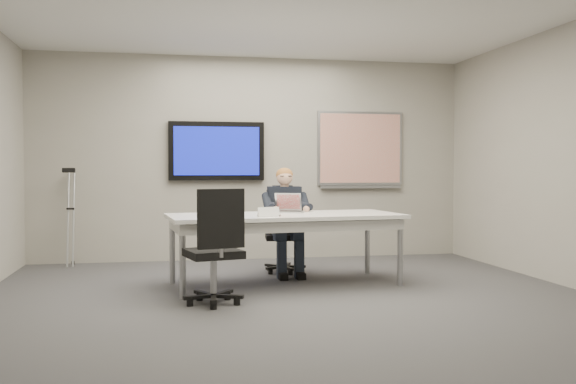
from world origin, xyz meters
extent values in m
cube|color=#3C3C3F|center=(0.00, 0.00, 0.00)|extent=(6.00, 6.00, 0.02)
cube|color=silver|center=(0.00, 0.00, 2.80)|extent=(6.00, 6.00, 0.02)
cube|color=#99968B|center=(0.00, 3.00, 1.40)|extent=(6.00, 0.02, 2.80)
cube|color=#99968B|center=(0.00, -3.00, 1.40)|extent=(6.00, 0.02, 2.80)
cube|color=white|center=(0.08, 0.94, 0.75)|extent=(2.58, 1.28, 0.04)
cube|color=silver|center=(0.08, 0.94, 0.66)|extent=(2.46, 1.17, 0.10)
cylinder|color=gray|center=(-1.03, 0.39, 0.36)|extent=(0.06, 0.06, 0.72)
cylinder|color=gray|center=(1.28, 0.63, 0.36)|extent=(0.06, 0.06, 0.72)
cylinder|color=gray|center=(-1.12, 1.25, 0.36)|extent=(0.06, 0.06, 0.72)
cylinder|color=gray|center=(1.19, 1.49, 0.36)|extent=(0.06, 0.06, 0.72)
cube|color=black|center=(-0.50, 2.95, 1.50)|extent=(1.30, 0.08, 0.80)
cube|color=navy|center=(-0.50, 2.90, 1.50)|extent=(1.16, 0.01, 0.66)
cube|color=gray|center=(1.55, 2.98, 1.55)|extent=(1.25, 0.04, 1.05)
cube|color=silver|center=(1.55, 2.95, 1.55)|extent=(1.18, 0.01, 0.98)
cube|color=gray|center=(1.55, 2.94, 1.00)|extent=(1.18, 0.05, 0.04)
cylinder|color=gray|center=(0.21, 1.75, 0.27)|extent=(0.06, 0.06, 0.34)
cube|color=black|center=(0.21, 1.75, 0.44)|extent=(0.48, 0.48, 0.07)
cube|color=black|center=(0.24, 1.96, 0.75)|extent=(0.40, 0.09, 0.49)
cylinder|color=gray|center=(-0.76, 0.07, 0.29)|extent=(0.06, 0.06, 0.37)
cube|color=black|center=(-0.76, 0.07, 0.47)|extent=(0.57, 0.57, 0.07)
cube|color=black|center=(-0.70, -0.15, 0.81)|extent=(0.43, 0.15, 0.53)
cube|color=black|center=(0.21, 1.72, 0.77)|extent=(0.40, 0.24, 0.54)
cube|color=#362016|center=(0.21, 1.61, 0.80)|extent=(0.21, 0.03, 0.26)
sphere|color=#DEA788|center=(0.21, 1.70, 1.16)|extent=(0.20, 0.20, 0.20)
ellipsoid|color=brown|center=(0.21, 1.71, 1.18)|extent=(0.21, 0.21, 0.17)
cube|color=#B3B3B6|center=(0.18, 1.16, 0.77)|extent=(0.36, 0.31, 0.02)
cube|color=black|center=(0.18, 1.16, 0.78)|extent=(0.29, 0.23, 0.00)
cube|color=#B3B3B6|center=(0.18, 1.30, 0.88)|extent=(0.31, 0.18, 0.20)
cube|color=red|center=(0.18, 1.29, 0.88)|extent=(0.27, 0.15, 0.17)
cylinder|color=black|center=(-0.03, 0.66, 0.77)|extent=(0.04, 0.13, 0.01)
camera|label=1|loc=(-1.18, -5.85, 1.25)|focal=40.00mm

